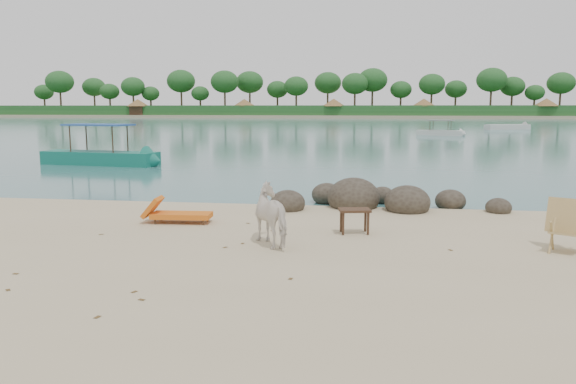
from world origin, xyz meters
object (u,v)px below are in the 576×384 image
cow (275,216)px  boat_near (99,131)px  side_table (354,223)px  lounge_chair (182,213)px  deck_chair (567,228)px  boulders (370,200)px

cow → boat_near: size_ratio=0.22×
cow → side_table: (1.51, 1.16, -0.33)m
cow → side_table: size_ratio=2.14×
lounge_chair → boat_near: bearing=119.7°
side_table → deck_chair: bearing=-25.0°
cow → side_table: cow is taller
cow → deck_chair: size_ratio=1.45×
boulders → boat_near: bearing=141.5°
lounge_chair → deck_chair: (7.93, -1.55, 0.23)m
boulders → deck_chair: deck_chair is taller
boulders → side_table: size_ratio=9.49×
boulders → cow: (-1.84, -4.47, 0.39)m
lounge_chair → boat_near: size_ratio=0.27×
deck_chair → lounge_chair: bearing=-164.3°
cow → deck_chair: (5.43, 0.17, -0.11)m
boulders → lounge_chair: boulders is taller
lounge_chair → boat_near: (-8.49, 12.95, 1.31)m
cow → boulders: bearing=-148.6°
side_table → cow: bearing=-153.4°
boulders → cow: 4.85m
boulders → lounge_chair: 5.14m
deck_chair → boat_near: bearing=165.3°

